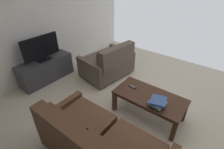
{
  "coord_description": "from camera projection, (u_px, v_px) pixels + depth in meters",
  "views": [
    {
      "loc": [
        -0.93,
        2.29,
        2.33
      ],
      "look_at": [
        0.45,
        0.49,
        0.89
      ],
      "focal_mm": 26.8,
      "sensor_mm": 36.0,
      "label": 1
    }
  ],
  "objects": [
    {
      "name": "loveseat_near",
      "position": [
        108.0,
        63.0,
        4.11
      ],
      "size": [
        1.02,
        1.3,
        0.88
      ],
      "color": "black",
      "rests_on": "ground"
    },
    {
      "name": "tv_stand",
      "position": [
        46.0,
        70.0,
        4.01
      ],
      "size": [
        0.44,
        1.27,
        0.55
      ],
      "color": "#38383D",
      "rests_on": "ground"
    },
    {
      "name": "wall_right",
      "position": [
        47.0,
        14.0,
        3.89
      ],
      "size": [
        0.12,
        5.08,
        2.88
      ],
      "primitive_type": "cube",
      "color": "white",
      "rests_on": "ground"
    },
    {
      "name": "ground_plane",
      "position": [
        145.0,
        110.0,
        3.27
      ],
      "size": [
        5.47,
        5.08,
        0.01
      ],
      "primitive_type": "cube",
      "color": "beige"
    },
    {
      "name": "tv_remote",
      "position": [
        132.0,
        87.0,
        3.11
      ],
      "size": [
        0.16,
        0.06,
        0.02
      ],
      "color": "black",
      "rests_on": "coffee_table"
    },
    {
      "name": "book_stack",
      "position": [
        158.0,
        102.0,
        2.68
      ],
      "size": [
        0.3,
        0.31,
        0.11
      ],
      "color": "black",
      "rests_on": "coffee_table"
    },
    {
      "name": "coffee_table",
      "position": [
        149.0,
        99.0,
        2.95
      ],
      "size": [
        1.23,
        0.61,
        0.45
      ],
      "color": "#3D2316",
      "rests_on": "ground"
    },
    {
      "name": "flat_tv",
      "position": [
        41.0,
        48.0,
        3.71
      ],
      "size": [
        0.21,
        0.86,
        0.56
      ],
      "color": "black",
      "rests_on": "tv_stand"
    },
    {
      "name": "sofa_main",
      "position": [
        99.0,
        146.0,
        2.19
      ],
      "size": [
        1.78,
        0.87,
        0.89
      ],
      "color": "black",
      "rests_on": "ground"
    }
  ]
}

